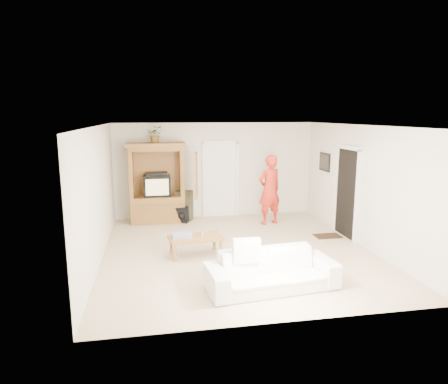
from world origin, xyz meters
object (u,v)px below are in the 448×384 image
Objects in this scene: coffee_table at (196,239)px; man at (269,190)px; armoire at (158,188)px; sofa at (271,270)px.

man is at bearing 36.15° from coffee_table.
armoire is 4.92m from sofa.
coffee_table is at bearing 25.64° from man.
coffee_table is at bearing -76.16° from armoire.
armoire is 1.16× the size of man.
armoire is at bearing 104.59° from sofa.
man is 0.85× the size of sofa.
armoire is at bearing 96.38° from coffee_table.
sofa is 2.07m from coffee_table.
man is at bearing -14.58° from armoire.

